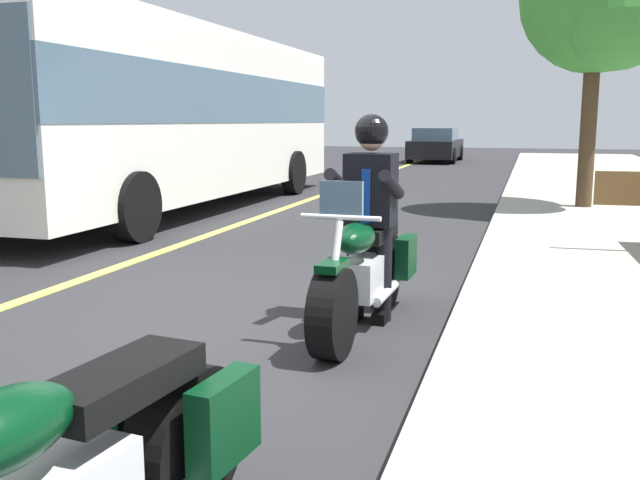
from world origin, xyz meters
TOP-DOWN VIEW (x-y plane):
  - ground_plane at (0.00, 0.00)m, footprint 80.00×80.00m
  - lane_center_stripe at (0.00, -2.00)m, footprint 60.00×0.16m
  - motorcycle_main at (-0.20, 1.28)m, footprint 2.21×0.62m
  - rider_main at (-0.39, 1.29)m, footprint 0.63×0.56m
  - bus_near at (-6.79, -3.92)m, footprint 11.05×2.70m
  - car_silver at (-23.97, -1.28)m, footprint 4.60×1.92m
  - street_tree_curbside at (-8.01, 3.57)m, footprint 2.80×2.60m

SIDE VIEW (x-z plane):
  - ground_plane at x=0.00m, z-range 0.00..0.00m
  - lane_center_stripe at x=0.00m, z-range 0.00..0.01m
  - motorcycle_main at x=-0.20m, z-range -0.18..1.08m
  - car_silver at x=-23.97m, z-range -0.01..1.39m
  - rider_main at x=-0.39m, z-range 0.17..1.91m
  - bus_near at x=-6.79m, z-range 0.22..3.52m
  - street_tree_curbside at x=-8.01m, z-range 1.21..6.16m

